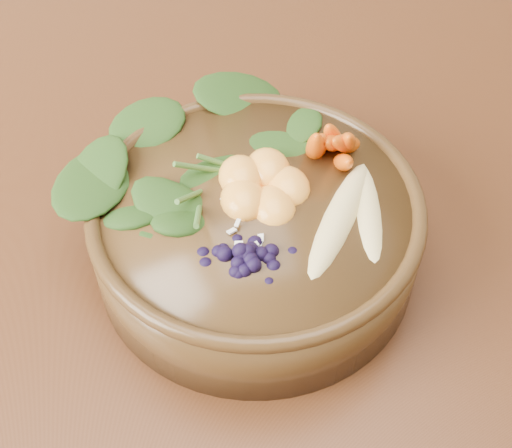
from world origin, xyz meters
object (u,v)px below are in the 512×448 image
Objects in this scene: carrot_cluster at (333,117)px; mandarin_cluster at (263,175)px; dining_table at (170,312)px; blueberry_pile at (244,241)px; banana_halves at (356,203)px; stoneware_bowl at (256,232)px; kale_heap at (221,130)px.

carrot_cluster is 0.07m from mandarin_cluster.
blueberry_pile reaches higher than dining_table.
blueberry_pile is at bearing -141.51° from banana_halves.
stoneware_bowl is 1.53× the size of kale_heap.
dining_table is at bearing -176.55° from banana_halves.
dining_table is 0.19m from kale_heap.
dining_table is 13.66× the size of blueberry_pile.
stoneware_bowl is 0.11m from carrot_cluster.
dining_table is at bearing 171.79° from mandarin_cluster.
carrot_cluster is 0.13m from blueberry_pile.
mandarin_cluster reaches higher than stoneware_bowl.
banana_halves is at bearing -32.67° from mandarin_cluster.
mandarin_cluster is (-0.06, 0.04, 0.00)m from banana_halves.
kale_heap is at bearing 103.95° from stoneware_bowl.
carrot_cluster is at bearing 47.53° from blueberry_pile.
banana_halves is 0.07m from mandarin_cluster.
kale_heap is at bearing 32.13° from dining_table.
mandarin_cluster is at bearing -8.21° from dining_table.
stoneware_bowl is at bearing -177.26° from banana_halves.
carrot_cluster reaches higher than stoneware_bowl.
stoneware_bowl is 0.05m from mandarin_cluster.
dining_table is 0.15m from stoneware_bowl.
blueberry_pile reaches higher than stoneware_bowl.
dining_table is 12.00× the size of banana_halves.
banana_halves is at bearing -20.18° from stoneware_bowl.
carrot_cluster is 0.52× the size of banana_halves.
kale_heap reaches higher than dining_table.
blueberry_pile reaches higher than banana_halves.
kale_heap reaches higher than mandarin_cluster.
mandarin_cluster is at bearing 170.25° from banana_halves.
banana_halves is (0.00, -0.07, -0.02)m from carrot_cluster.
banana_halves reaches higher than stoneware_bowl.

